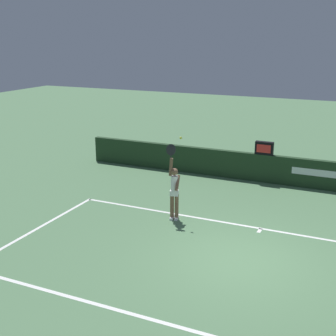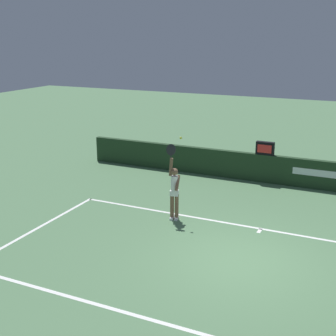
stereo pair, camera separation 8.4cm
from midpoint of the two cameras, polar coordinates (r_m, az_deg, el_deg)
name	(u,v)px [view 2 (the right image)]	position (r m, az deg, el deg)	size (l,w,h in m)	color
ground_plane	(241,260)	(11.40, 9.37, -11.31)	(60.00, 60.00, 0.00)	#507850
court_lines	(235,269)	(10.96, 8.63, -12.46)	(11.62, 5.20, 0.00)	white
back_wall	(290,171)	(16.96, 15.23, -0.42)	(16.40, 0.22, 1.05)	#1E371E
speed_display	(265,148)	(16.93, 12.25, 2.44)	(0.66, 0.21, 0.48)	black
tennis_player	(174,189)	(13.22, 0.97, -2.67)	(0.46, 0.40, 2.30)	brown
tennis_ball	(181,138)	(12.83, 1.81, 3.80)	(0.07, 0.07, 0.07)	#CDD839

